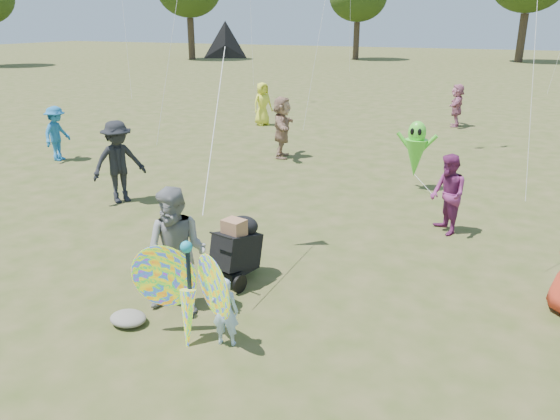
{
  "coord_description": "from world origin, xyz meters",
  "views": [
    {
      "loc": [
        3.3,
        -6.3,
        4.1
      ],
      "look_at": [
        -0.2,
        1.5,
        1.1
      ],
      "focal_mm": 35.0,
      "sensor_mm": 36.0,
      "label": 1
    }
  ],
  "objects_px": {
    "crowd_g": "(263,104)",
    "crowd_j": "(457,105)",
    "crowd_b": "(119,162)",
    "alien_kite": "(416,152)",
    "crowd_d": "(282,127)",
    "child_girl": "(225,312)",
    "butterfly_kite": "(188,293)",
    "crowd_i": "(57,134)",
    "jogging_stroller": "(238,245)",
    "adult_man": "(177,252)",
    "crowd_e": "(448,194)"
  },
  "relations": [
    {
      "from": "jogging_stroller",
      "to": "adult_man",
      "type": "bearing_deg",
      "value": -90.11
    },
    {
      "from": "crowd_b",
      "to": "crowd_j",
      "type": "relative_size",
      "value": 1.15
    },
    {
      "from": "crowd_e",
      "to": "butterfly_kite",
      "type": "bearing_deg",
      "value": -58.3
    },
    {
      "from": "jogging_stroller",
      "to": "butterfly_kite",
      "type": "relative_size",
      "value": 0.64
    },
    {
      "from": "crowd_g",
      "to": "crowd_j",
      "type": "xyz_separation_m",
      "value": [
        7.2,
        2.92,
        -0.01
      ]
    },
    {
      "from": "crowd_j",
      "to": "crowd_i",
      "type": "bearing_deg",
      "value": -48.25
    },
    {
      "from": "crowd_e",
      "to": "jogging_stroller",
      "type": "height_order",
      "value": "crowd_e"
    },
    {
      "from": "crowd_g",
      "to": "alien_kite",
      "type": "relative_size",
      "value": 0.98
    },
    {
      "from": "crowd_j",
      "to": "crowd_b",
      "type": "bearing_deg",
      "value": -28.62
    },
    {
      "from": "crowd_b",
      "to": "alien_kite",
      "type": "xyz_separation_m",
      "value": [
        6.09,
        3.86,
        0.01
      ]
    },
    {
      "from": "crowd_e",
      "to": "crowd_i",
      "type": "distance_m",
      "value": 11.75
    },
    {
      "from": "crowd_j",
      "to": "alien_kite",
      "type": "bearing_deg",
      "value": -3.42
    },
    {
      "from": "child_girl",
      "to": "jogging_stroller",
      "type": "bearing_deg",
      "value": -82.54
    },
    {
      "from": "crowd_i",
      "to": "alien_kite",
      "type": "xyz_separation_m",
      "value": [
        10.49,
        1.42,
        0.15
      ]
    },
    {
      "from": "child_girl",
      "to": "crowd_d",
      "type": "bearing_deg",
      "value": -86.11
    },
    {
      "from": "jogging_stroller",
      "to": "butterfly_kite",
      "type": "distance_m",
      "value": 1.85
    },
    {
      "from": "crowd_d",
      "to": "child_girl",
      "type": "bearing_deg",
      "value": -178.07
    },
    {
      "from": "crowd_j",
      "to": "crowd_d",
      "type": "bearing_deg",
      "value": -33.56
    },
    {
      "from": "crowd_b",
      "to": "crowd_e",
      "type": "relative_size",
      "value": 1.19
    },
    {
      "from": "adult_man",
      "to": "butterfly_kite",
      "type": "height_order",
      "value": "adult_man"
    },
    {
      "from": "crowd_g",
      "to": "jogging_stroller",
      "type": "xyz_separation_m",
      "value": [
        5.74,
        -12.78,
        -0.24
      ]
    },
    {
      "from": "crowd_d",
      "to": "jogging_stroller",
      "type": "relative_size",
      "value": 1.71
    },
    {
      "from": "crowd_i",
      "to": "alien_kite",
      "type": "height_order",
      "value": "alien_kite"
    },
    {
      "from": "alien_kite",
      "to": "crowd_j",
      "type": "bearing_deg",
      "value": 90.99
    },
    {
      "from": "child_girl",
      "to": "crowd_e",
      "type": "bearing_deg",
      "value": -127.01
    },
    {
      "from": "butterfly_kite",
      "to": "jogging_stroller",
      "type": "bearing_deg",
      "value": 97.91
    },
    {
      "from": "crowd_e",
      "to": "crowd_d",
      "type": "bearing_deg",
      "value": -161.81
    },
    {
      "from": "adult_man",
      "to": "crowd_g",
      "type": "distance_m",
      "value": 15.06
    },
    {
      "from": "jogging_stroller",
      "to": "alien_kite",
      "type": "distance_m",
      "value": 6.57
    },
    {
      "from": "crowd_d",
      "to": "jogging_stroller",
      "type": "height_order",
      "value": "crowd_d"
    },
    {
      "from": "adult_man",
      "to": "jogging_stroller",
      "type": "distance_m",
      "value": 1.34
    },
    {
      "from": "crowd_b",
      "to": "butterfly_kite",
      "type": "bearing_deg",
      "value": -101.75
    },
    {
      "from": "child_girl",
      "to": "crowd_b",
      "type": "height_order",
      "value": "crowd_b"
    },
    {
      "from": "child_girl",
      "to": "crowd_b",
      "type": "xyz_separation_m",
      "value": [
        -5.23,
        4.25,
        0.48
      ]
    },
    {
      "from": "butterfly_kite",
      "to": "crowd_i",
      "type": "bearing_deg",
      "value": 143.36
    },
    {
      "from": "crowd_i",
      "to": "crowd_d",
      "type": "bearing_deg",
      "value": -72.27
    },
    {
      "from": "crowd_g",
      "to": "crowd_j",
      "type": "distance_m",
      "value": 7.77
    },
    {
      "from": "adult_man",
      "to": "alien_kite",
      "type": "bearing_deg",
      "value": 64.94
    },
    {
      "from": "adult_man",
      "to": "crowd_b",
      "type": "bearing_deg",
      "value": 127.03
    },
    {
      "from": "crowd_d",
      "to": "jogging_stroller",
      "type": "xyz_separation_m",
      "value": [
        2.79,
        -8.07,
        -0.33
      ]
    },
    {
      "from": "crowd_j",
      "to": "jogging_stroller",
      "type": "bearing_deg",
      "value": -9.73
    },
    {
      "from": "crowd_g",
      "to": "child_girl",
      "type": "bearing_deg",
      "value": -123.93
    },
    {
      "from": "child_girl",
      "to": "crowd_d",
      "type": "xyz_separation_m",
      "value": [
        -3.55,
        9.82,
        0.46
      ]
    },
    {
      "from": "butterfly_kite",
      "to": "alien_kite",
      "type": "distance_m",
      "value": 8.31
    },
    {
      "from": "adult_man",
      "to": "crowd_g",
      "type": "height_order",
      "value": "adult_man"
    },
    {
      "from": "alien_kite",
      "to": "crowd_d",
      "type": "bearing_deg",
      "value": 158.81
    },
    {
      "from": "butterfly_kite",
      "to": "alien_kite",
      "type": "relative_size",
      "value": 1.0
    },
    {
      "from": "crowd_b",
      "to": "alien_kite",
      "type": "height_order",
      "value": "crowd_b"
    },
    {
      "from": "crowd_b",
      "to": "butterfly_kite",
      "type": "distance_m",
      "value": 6.42
    },
    {
      "from": "adult_man",
      "to": "crowd_j",
      "type": "relative_size",
      "value": 1.13
    }
  ]
}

